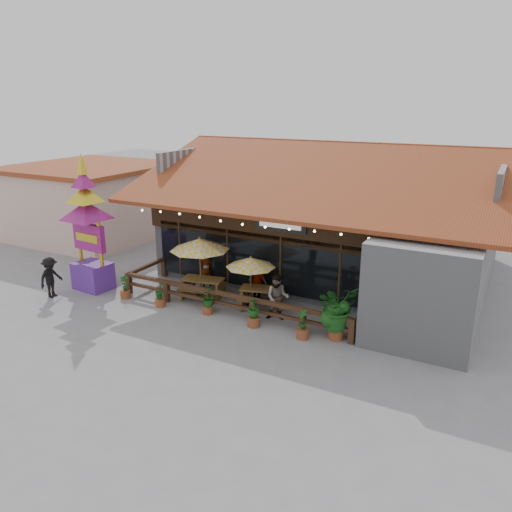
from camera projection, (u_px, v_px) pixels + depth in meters
The scene contains 19 objects.
ground at pixel (271, 319), 18.84m from camera, with size 100.00×100.00×0.00m, color gray.
restaurant_building at pixel (338, 225), 23.62m from camera, with size 15.50×14.73×6.09m.
patio_railing at pixel (216, 295), 19.44m from camera, with size 10.00×2.60×0.92m.
neighbor_building at pixel (92, 200), 29.98m from camera, with size 8.40×8.40×4.22m.
umbrella_left at pixel (200, 245), 20.25m from camera, with size 2.69×2.69×2.61m.
umbrella_right at pixel (251, 262), 19.44m from camera, with size 2.62×2.62×2.10m.
picnic_table_left at pixel (203, 285), 20.75m from camera, with size 1.96×1.78×0.82m.
picnic_table_right at pixel (262, 294), 19.76m from camera, with size 2.01×1.86×0.80m.
thai_sign_tower at pixel (87, 214), 20.86m from camera, with size 2.52×2.52×6.29m.
tropical_plant at pixel (337, 308), 16.92m from camera, with size 1.87×1.91×2.00m.
diner_a at pixel (206, 269), 21.83m from camera, with size 0.58×0.38×1.60m, color #3B2613.
diner_b at pixel (277, 297), 18.50m from camera, with size 0.87×0.68×1.78m, color #3B2613.
diner_c at pixel (258, 282), 20.27m from camera, with size 0.94×0.39×1.60m, color #3B2613.
pedestrian at pixel (51, 277), 20.66m from camera, with size 1.12×0.64×1.73m, color black.
planter_a at pixel (125, 289), 20.68m from camera, with size 0.41×0.41×0.99m.
planter_b at pixel (160, 296), 19.82m from camera, with size 0.41×0.41×1.02m.
planter_c at pixel (207, 300), 19.10m from camera, with size 0.76×0.72×0.98m.
planter_d at pixel (254, 313), 18.04m from camera, with size 0.55×0.55×1.11m.
planter_e at pixel (303, 326), 17.16m from camera, with size 0.46×0.44×1.08m.
Camera 1 is at (7.62, -15.49, 7.92)m, focal length 35.00 mm.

